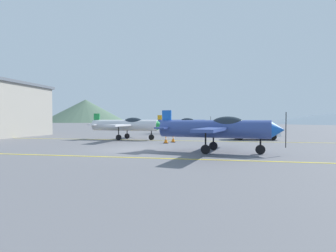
% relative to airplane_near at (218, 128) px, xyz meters
% --- Properties ---
extents(ground_plane, '(400.00, 400.00, 0.00)m').
position_rel_airplane_near_xyz_m(ground_plane, '(-5.13, 0.57, -1.36)').
color(ground_plane, slate).
extents(apron_line_near, '(80.00, 0.16, 0.01)m').
position_rel_airplane_near_xyz_m(apron_line_near, '(-5.13, -2.84, -1.35)').
color(apron_line_near, yellow).
rests_on(apron_line_near, ground_plane).
extents(apron_line_far, '(80.00, 0.16, 0.01)m').
position_rel_airplane_near_xyz_m(apron_line_far, '(-5.13, 7.63, -1.35)').
color(apron_line_far, yellow).
rests_on(apron_line_far, ground_plane).
extents(airplane_near, '(7.04, 8.04, 2.41)m').
position_rel_airplane_near_xyz_m(airplane_near, '(0.00, 0.00, 0.00)').
color(airplane_near, '#33478C').
rests_on(airplane_near, ground_plane).
extents(airplane_mid, '(6.96, 8.03, 2.41)m').
position_rel_airplane_near_xyz_m(airplane_mid, '(-8.15, 7.99, 0.00)').
color(airplane_mid, silver).
rests_on(airplane_mid, ground_plane).
extents(airplane_far, '(6.97, 8.03, 2.41)m').
position_rel_airplane_near_xyz_m(airplane_far, '(-4.41, 18.46, 0.00)').
color(airplane_far, '#33478C').
rests_on(airplane_far, ground_plane).
extents(car_sedan, '(4.49, 2.45, 1.62)m').
position_rel_airplane_near_xyz_m(car_sedan, '(3.26, 10.22, -0.51)').
color(car_sedan, white).
rests_on(car_sedan, ground_plane).
extents(traffic_cone_front, '(0.36, 0.36, 0.59)m').
position_rel_airplane_near_xyz_m(traffic_cone_front, '(-3.56, 5.97, -1.07)').
color(traffic_cone_front, black).
rests_on(traffic_cone_front, ground_plane).
extents(traffic_cone_side, '(0.36, 0.36, 0.59)m').
position_rel_airplane_near_xyz_m(traffic_cone_side, '(-3.97, 5.00, -1.07)').
color(traffic_cone_side, black).
rests_on(traffic_cone_side, ground_plane).
extents(hill_left, '(50.66, 50.66, 13.86)m').
position_rel_airplane_near_xyz_m(hill_left, '(-79.49, 133.34, 5.57)').
color(hill_left, '#4C6651').
rests_on(hill_left, ground_plane).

